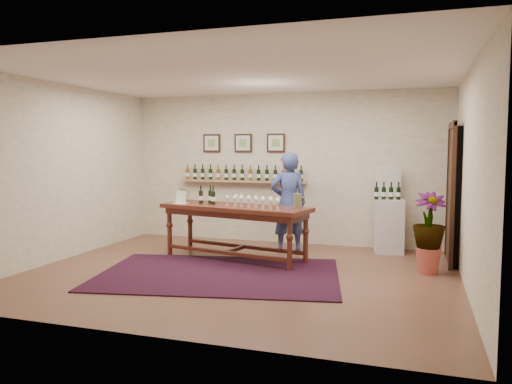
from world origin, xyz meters
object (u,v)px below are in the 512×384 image
(person, at_px, (288,202))
(tasting_table, at_px, (235,214))
(display_pedestal, at_px, (389,226))
(potted_plant, at_px, (429,233))

(person, bearing_deg, tasting_table, 31.08)
(display_pedestal, bearing_deg, person, -164.59)
(display_pedestal, height_order, person, person)
(tasting_table, height_order, potted_plant, potted_plant)
(display_pedestal, xyz_separation_m, potted_plant, (0.61, -1.31, 0.13))
(potted_plant, distance_m, person, 2.44)
(person, bearing_deg, potted_plant, 139.19)
(tasting_table, bearing_deg, person, 63.31)
(display_pedestal, xyz_separation_m, person, (-1.65, -0.46, 0.40))
(display_pedestal, relative_size, potted_plant, 0.91)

